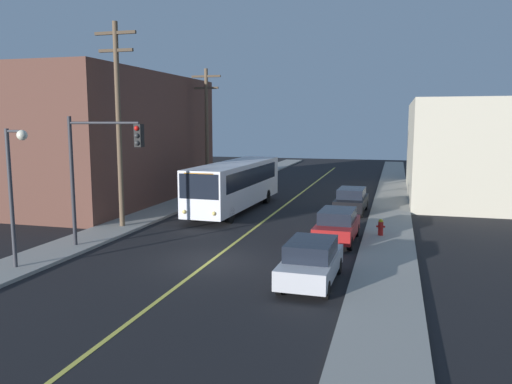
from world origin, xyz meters
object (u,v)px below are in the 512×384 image
(parked_car_silver, at_px, (311,261))
(street_lamp_left, at_px, (14,178))
(parked_car_red, at_px, (337,225))
(fire_hydrant, at_px, (381,227))
(traffic_signal_left_corner, at_px, (100,157))
(utility_pole_near, at_px, (118,117))
(utility_pole_mid, at_px, (207,125))
(parked_car_black, at_px, (351,200))
(city_bus, at_px, (236,183))

(parked_car_silver, height_order, street_lamp_left, street_lamp_left)
(parked_car_red, distance_m, fire_hydrant, 2.50)
(parked_car_red, xyz_separation_m, traffic_signal_left_corner, (-10.21, -4.52, 3.46))
(utility_pole_near, xyz_separation_m, utility_pole_mid, (-0.09, 13.50, -0.59))
(parked_car_red, xyz_separation_m, parked_car_black, (-0.02, 8.25, 0.00))
(parked_car_red, distance_m, traffic_signal_left_corner, 11.69)
(city_bus, distance_m, parked_car_black, 7.67)
(parked_car_red, bearing_deg, parked_car_silver, -91.65)
(street_lamp_left, bearing_deg, traffic_signal_left_corner, 69.53)
(utility_pole_mid, relative_size, fire_hydrant, 11.73)
(parked_car_black, xyz_separation_m, traffic_signal_left_corner, (-10.19, -12.76, 3.46))
(parked_car_silver, height_order, parked_car_red, same)
(parked_car_silver, distance_m, utility_pole_near, 14.51)
(parked_car_silver, distance_m, parked_car_red, 6.77)
(utility_pole_near, relative_size, traffic_signal_left_corner, 1.83)
(city_bus, relative_size, traffic_signal_left_corner, 2.04)
(parked_car_silver, distance_m, utility_pole_mid, 23.90)
(street_lamp_left, distance_m, fire_hydrant, 17.07)
(city_bus, bearing_deg, utility_pole_mid, 124.77)
(parked_car_red, relative_size, traffic_signal_left_corner, 0.74)
(parked_car_red, bearing_deg, parked_car_black, 90.12)
(city_bus, height_order, parked_car_red, city_bus)
(utility_pole_near, height_order, traffic_signal_left_corner, utility_pole_near)
(utility_pole_near, xyz_separation_m, traffic_signal_left_corner, (1.67, -4.51, -1.86))
(city_bus, xyz_separation_m, utility_pole_near, (-4.34, -7.11, 4.35))
(parked_car_black, xyz_separation_m, street_lamp_left, (-11.61, -16.56, 2.90))
(fire_hydrant, bearing_deg, utility_pole_near, -174.19)
(parked_car_red, xyz_separation_m, street_lamp_left, (-11.63, -8.31, 2.90))
(parked_car_red, relative_size, parked_car_black, 1.00)
(traffic_signal_left_corner, bearing_deg, fire_hydrant, 25.79)
(utility_pole_mid, xyz_separation_m, fire_hydrant, (14.02, -12.08, -4.99))
(city_bus, distance_m, fire_hydrant, 11.22)
(utility_pole_near, height_order, utility_pole_mid, utility_pole_near)
(city_bus, relative_size, parked_car_black, 2.74)
(parked_car_black, height_order, street_lamp_left, street_lamp_left)
(utility_pole_mid, distance_m, fire_hydrant, 19.17)
(parked_car_red, xyz_separation_m, utility_pole_mid, (-11.97, 13.49, 4.73))
(traffic_signal_left_corner, bearing_deg, utility_pole_mid, 95.58)
(utility_pole_near, relative_size, fire_hydrant, 13.09)
(fire_hydrant, bearing_deg, city_bus, 149.29)
(traffic_signal_left_corner, height_order, street_lamp_left, traffic_signal_left_corner)
(street_lamp_left, bearing_deg, parked_car_red, 35.55)
(utility_pole_near, height_order, fire_hydrant, utility_pole_near)
(parked_car_silver, relative_size, parked_car_black, 1.00)
(fire_hydrant, bearing_deg, traffic_signal_left_corner, -154.21)
(parked_car_silver, xyz_separation_m, traffic_signal_left_corner, (-10.01, 2.25, 3.46))
(parked_car_silver, height_order, utility_pole_mid, utility_pole_mid)
(utility_pole_near, xyz_separation_m, street_lamp_left, (0.25, -8.30, -2.42))
(city_bus, xyz_separation_m, traffic_signal_left_corner, (-2.68, -11.62, 2.49))
(utility_pole_near, height_order, street_lamp_left, utility_pole_near)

